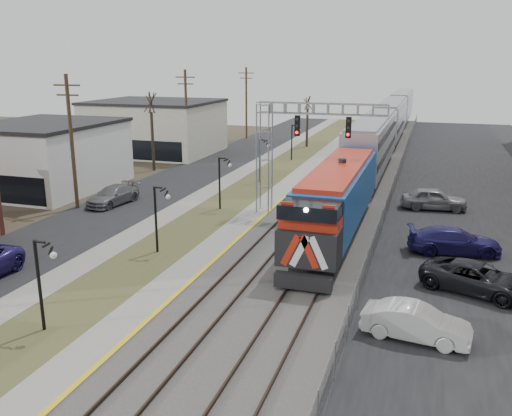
% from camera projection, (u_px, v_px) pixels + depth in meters
% --- Properties ---
extents(street_west, '(7.00, 120.00, 0.04)m').
position_uv_depth(street_west, '(172.00, 183.00, 49.66)').
color(street_west, black).
rests_on(street_west, ground).
extents(sidewalk, '(2.00, 120.00, 0.08)m').
position_uv_depth(sidewalk, '(218.00, 186.00, 48.33)').
color(sidewalk, gray).
rests_on(sidewalk, ground).
extents(grass_median, '(4.00, 120.00, 0.06)m').
position_uv_depth(grass_median, '(249.00, 189.00, 47.44)').
color(grass_median, '#484927').
rests_on(grass_median, ground).
extents(platform, '(2.00, 120.00, 0.24)m').
position_uv_depth(platform, '(282.00, 190.00, 46.53)').
color(platform, gray).
rests_on(platform, ground).
extents(ballast_bed, '(8.00, 120.00, 0.20)m').
position_uv_depth(ballast_bed, '(340.00, 195.00, 45.06)').
color(ballast_bed, '#595651').
rests_on(ballast_bed, ground).
extents(parking_lot, '(16.00, 120.00, 0.04)m').
position_uv_depth(parking_lot, '(496.00, 207.00, 41.53)').
color(parking_lot, black).
rests_on(parking_lot, ground).
extents(platform_edge, '(0.24, 120.00, 0.01)m').
position_uv_depth(platform_edge, '(292.00, 190.00, 46.24)').
color(platform_edge, gold).
rests_on(platform_edge, platform).
extents(track_near, '(1.58, 120.00, 0.15)m').
position_uv_depth(track_near, '(317.00, 191.00, 45.60)').
color(track_near, '#2D2119').
rests_on(track_near, ballast_bed).
extents(track_far, '(1.58, 120.00, 0.15)m').
position_uv_depth(track_far, '(359.00, 194.00, 44.57)').
color(track_far, '#2D2119').
rests_on(track_far, ballast_bed).
extents(train, '(3.00, 85.85, 5.33)m').
position_uv_depth(train, '(386.00, 128.00, 66.09)').
color(train, '#124994').
rests_on(train, ground).
extents(signal_gantry, '(9.00, 1.07, 8.15)m').
position_uv_depth(signal_gantry, '(288.00, 139.00, 38.00)').
color(signal_gantry, gray).
rests_on(signal_gantry, ground).
extents(lampposts, '(0.14, 62.14, 4.00)m').
position_uv_depth(lampposts, '(158.00, 219.00, 31.58)').
color(lampposts, black).
rests_on(lampposts, ground).
extents(utility_poles, '(0.28, 80.28, 10.00)m').
position_uv_depth(utility_poles, '(72.00, 143.00, 40.06)').
color(utility_poles, '#4C3823').
rests_on(utility_poles, ground).
extents(fence, '(0.04, 120.00, 1.60)m').
position_uv_depth(fence, '(393.00, 190.00, 43.63)').
color(fence, gray).
rests_on(fence, ground).
extents(bare_trees, '(12.30, 42.30, 5.95)m').
position_uv_depth(bare_trees, '(178.00, 147.00, 52.89)').
color(bare_trees, '#382D23').
rests_on(bare_trees, ground).
extents(car_lot_b, '(4.45, 2.04, 1.41)m').
position_uv_depth(car_lot_b, '(416.00, 323.00, 21.77)').
color(car_lot_b, silver).
rests_on(car_lot_b, ground).
extents(car_lot_c, '(5.76, 4.12, 1.46)m').
position_uv_depth(car_lot_c, '(477.00, 279.00, 26.15)').
color(car_lot_c, black).
rests_on(car_lot_c, ground).
extents(car_lot_d, '(5.51, 2.95, 1.52)m').
position_uv_depth(car_lot_d, '(454.00, 241.00, 31.50)').
color(car_lot_d, '#1D1855').
rests_on(car_lot_d, ground).
extents(car_lot_e, '(4.99, 2.41, 1.64)m').
position_uv_depth(car_lot_e, '(434.00, 199.00, 40.77)').
color(car_lot_e, gray).
rests_on(car_lot_e, ground).
extents(car_street_b, '(2.64, 5.16, 1.43)m').
position_uv_depth(car_street_b, '(113.00, 196.00, 42.21)').
color(car_street_b, slate).
rests_on(car_street_b, ground).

